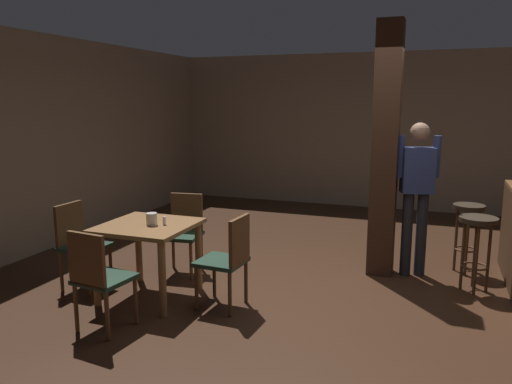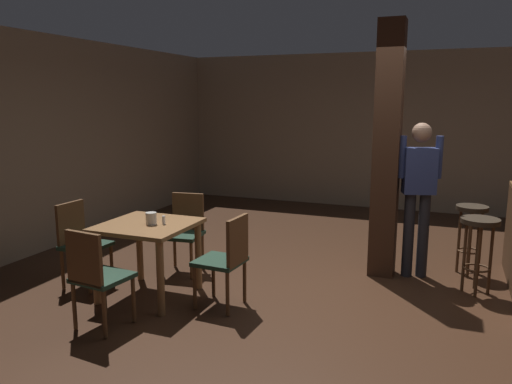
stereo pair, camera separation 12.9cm
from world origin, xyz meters
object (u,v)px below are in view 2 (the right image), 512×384
object	(u,v)px
dining_table	(148,237)
chair_west	(80,240)
bar_stool_near	(479,237)
bar_stool_mid	(471,223)
chair_east	(227,257)
salt_shaker	(164,220)
chair_south	(96,274)
chair_north	(185,229)
napkin_cup	(151,218)
standing_person	(419,189)

from	to	relation	value
dining_table	chair_west	world-z (taller)	chair_west
bar_stool_near	bar_stool_mid	xyz separation A→B (m)	(-0.06, 0.61, -0.01)
chair_east	salt_shaker	bearing A→B (deg)	179.61
chair_south	chair_north	world-z (taller)	same
chair_east	napkin_cup	size ratio (longest dim) A/B	7.44
salt_shaker	bar_stool_mid	world-z (taller)	salt_shaker
chair_south	chair_north	size ratio (longest dim) A/B	1.00
bar_stool_mid	salt_shaker	bearing A→B (deg)	-146.42
chair_east	bar_stool_near	distance (m)	2.56
napkin_cup	chair_south	bearing A→B (deg)	-92.99
bar_stool_mid	chair_north	bearing A→B (deg)	-159.81
chair_east	bar_stool_mid	bearing A→B (deg)	41.20
dining_table	bar_stool_mid	world-z (taller)	bar_stool_mid
chair_north	salt_shaker	size ratio (longest dim) A/B	10.66
standing_person	bar_stool_mid	bearing A→B (deg)	29.72
chair_south	chair_west	xyz separation A→B (m)	(-0.85, 0.80, 0.00)
napkin_cup	bar_stool_near	xyz separation A→B (m)	(3.01, 1.32, -0.22)
napkin_cup	standing_person	bearing A→B (deg)	34.09
chair_north	bar_stool_mid	size ratio (longest dim) A/B	1.13
chair_south	chair_east	world-z (taller)	same
bar_stool_near	dining_table	bearing A→B (deg)	-156.99
napkin_cup	bar_stool_near	world-z (taller)	napkin_cup
chair_south	bar_stool_mid	distance (m)	4.05
chair_south	standing_person	world-z (taller)	standing_person
chair_south	napkin_cup	bearing A→B (deg)	87.01
chair_west	salt_shaker	world-z (taller)	chair_west
chair_east	standing_person	size ratio (longest dim) A/B	0.52
chair_south	chair_north	xyz separation A→B (m)	(-0.06, 1.61, 0.00)
chair_south	salt_shaker	xyz separation A→B (m)	(0.15, 0.85, 0.29)
chair_west	chair_south	bearing A→B (deg)	-43.02
chair_north	chair_west	bearing A→B (deg)	-134.42
dining_table	chair_west	size ratio (longest dim) A/B	0.97
chair_west	salt_shaker	xyz separation A→B (m)	(1.01, 0.05, 0.29)
chair_south	bar_stool_near	bearing A→B (deg)	34.77
salt_shaker	bar_stool_mid	bearing A→B (deg)	33.58
chair_east	bar_stool_near	bearing A→B (deg)	29.94
chair_west	bar_stool_near	xyz separation A→B (m)	(3.90, 1.32, 0.09)
chair_north	salt_shaker	distance (m)	0.84
salt_shaker	bar_stool_near	xyz separation A→B (m)	(2.90, 1.27, -0.20)
chair_south	dining_table	bearing A→B (deg)	91.23
chair_north	chair_east	world-z (taller)	same
chair_east	chair_north	bearing A→B (deg)	139.19
chair_west	bar_stool_mid	distance (m)	4.30
chair_north	standing_person	distance (m)	2.65
dining_table	napkin_cup	xyz separation A→B (m)	(0.06, -0.02, 0.20)
chair_west	bar_stool_mid	xyz separation A→B (m)	(3.84, 1.93, 0.08)
dining_table	bar_stool_mid	size ratio (longest dim) A/B	1.10
salt_shaker	standing_person	xyz separation A→B (m)	(2.27, 1.56, 0.20)
dining_table	chair_north	distance (m)	0.80
chair_east	bar_stool_near	size ratio (longest dim) A/B	1.13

